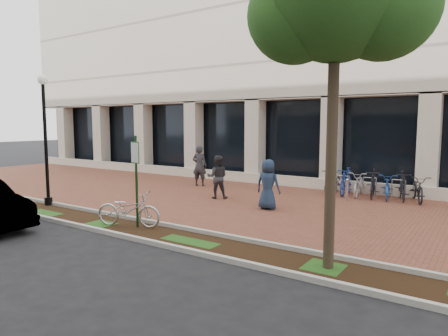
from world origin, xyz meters
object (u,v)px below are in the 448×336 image
Objects in this scene: parking_sign at (136,170)px; pedestrian_right at (268,184)px; lamppost at (45,133)px; pedestrian_left at (199,166)px; locked_bicycle at (129,209)px; bollard at (347,190)px; bike_rack_cluster at (373,184)px; pedestrian_mid at (217,177)px.

pedestrian_right is at bearing 69.09° from parking_sign.
lamppost reaches higher than pedestrian_left.
pedestrian_right reaches higher than locked_bicycle.
parking_sign reaches higher than bollard.
pedestrian_left reaches higher than pedestrian_right.
pedestrian_right is 5.07m from bike_rack_cluster.
parking_sign is 0.62× the size of bike_rack_cluster.
parking_sign is 8.41m from bollard.
locked_bicycle is 4.94m from pedestrian_right.
locked_bicycle is 1.13× the size of pedestrian_mid.
locked_bicycle is 7.88m from pedestrian_left.
locked_bicycle is at bearing -5.98° from lamppost.
bike_rack_cluster is (5.14, 3.70, -0.33)m from pedestrian_mid.
parking_sign is 9.86m from bike_rack_cluster.
pedestrian_right is (2.23, 4.40, 0.37)m from locked_bicycle.
lamppost is (-5.08, 0.43, 0.99)m from parking_sign.
bollard is at bearing 66.37° from parking_sign.
pedestrian_right reaches higher than bollard.
parking_sign is at bearing 61.49° from pedestrian_right.
pedestrian_mid is (4.40, 4.59, -1.80)m from lamppost.
bike_rack_cluster is at bearing -47.88° from locked_bicycle.
pedestrian_right is (7.04, 3.89, -1.78)m from lamppost.
parking_sign is 5.19m from lamppost.
pedestrian_left is at bearing -32.96° from pedestrian_right.
locked_bicycle is at bearing 95.54° from pedestrian_left.
locked_bicycle is at bearing 59.07° from pedestrian_right.
locked_bicycle is 0.46× the size of bike_rack_cluster.
pedestrian_right is (2.64, -0.70, 0.02)m from pedestrian_mid.
pedestrian_right is 2.00× the size of bollard.
bollard is (7.06, 0.20, -0.52)m from pedestrian_left.
lamppost reaches higher than pedestrian_mid.
pedestrian_left is 2.21× the size of bollard.
bollard is (4.48, 2.39, -0.42)m from pedestrian_mid.
bike_rack_cluster is (9.53, 8.29, -2.13)m from lamppost.
pedestrian_left is at bearing -178.36° from bollard.
pedestrian_left reaches higher than bollard.
lamppost is 6.60m from pedestrian_mid.
pedestrian_mid is at bearing -14.96° from locked_bicycle.
bollard is at bearing 177.14° from pedestrian_mid.
parking_sign is at bearing -4.87° from lamppost.
pedestrian_left is at bearing 2.72° from locked_bicycle.
pedestrian_mid is 2.73m from pedestrian_right.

